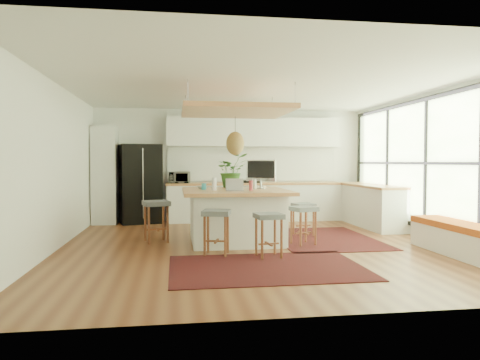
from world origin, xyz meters
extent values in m
plane|color=brown|center=(0.00, 0.00, 0.00)|extent=(7.00, 7.00, 0.00)
plane|color=white|center=(0.00, 0.00, 2.70)|extent=(7.00, 7.00, 0.00)
plane|color=white|center=(0.00, 3.50, 1.35)|extent=(6.50, 0.00, 6.50)
plane|color=white|center=(0.00, -3.50, 1.35)|extent=(6.50, 0.00, 6.50)
plane|color=white|center=(-3.25, 0.00, 1.35)|extent=(0.00, 7.00, 7.00)
plane|color=white|center=(3.25, 0.00, 1.35)|extent=(0.00, 7.00, 7.00)
cube|color=white|center=(-2.95, 3.18, 1.12)|extent=(0.55, 0.60, 2.25)
cube|color=white|center=(0.55, 3.18, 0.44)|extent=(4.20, 0.60, 0.88)
cube|color=#AA693C|center=(0.55, 3.18, 0.90)|extent=(4.24, 0.64, 0.05)
cube|color=white|center=(0.55, 3.48, 1.35)|extent=(4.20, 0.02, 0.80)
cube|color=white|center=(0.55, 3.32, 2.15)|extent=(4.20, 0.34, 0.70)
cube|color=white|center=(2.93, 2.00, 0.44)|extent=(0.60, 2.50, 0.88)
cube|color=#AA693C|center=(2.93, 2.00, 0.90)|extent=(0.64, 2.54, 0.05)
cube|color=black|center=(-0.14, -1.58, 0.01)|extent=(2.60, 1.80, 0.01)
cube|color=black|center=(1.36, 0.52, 0.01)|extent=(1.80, 2.60, 0.01)
imported|color=#A5A5AA|center=(-1.25, 3.14, 1.09)|extent=(0.50, 0.29, 0.33)
imported|color=#1E4C19|center=(-0.28, 1.09, 1.19)|extent=(0.74, 0.79, 0.52)
imported|color=beige|center=(-0.85, 0.75, 0.96)|extent=(0.25, 0.25, 0.06)
cylinder|color=#37BFDC|center=(-0.84, 0.56, 1.03)|extent=(0.07, 0.07, 0.19)
cylinder|color=white|center=(-0.69, 0.31, 1.03)|extent=(0.07, 0.07, 0.19)
cylinder|color=#983239|center=(-0.04, 0.16, 1.03)|extent=(0.07, 0.07, 0.19)
cylinder|color=beige|center=(0.06, 0.51, 1.03)|extent=(0.07, 0.07, 0.19)
camera|label=1|loc=(-1.35, -7.41, 1.42)|focal=33.42mm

